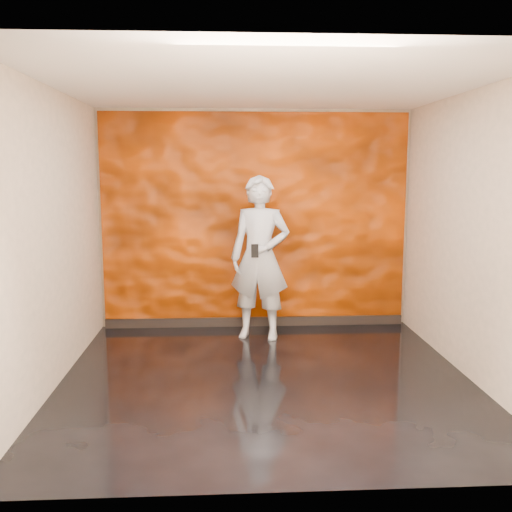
# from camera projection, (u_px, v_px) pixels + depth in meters

# --- Properties ---
(room) EXTENTS (4.02, 4.02, 2.81)m
(room) POSITION_uv_depth(u_px,v_px,m) (266.00, 238.00, 5.40)
(room) COLOR black
(room) RESTS_ON ground
(feature_wall) EXTENTS (3.90, 0.06, 2.75)m
(feature_wall) POSITION_uv_depth(u_px,v_px,m) (255.00, 221.00, 7.34)
(feature_wall) COLOR #DD4700
(feature_wall) RESTS_ON ground
(baseboard) EXTENTS (3.90, 0.04, 0.12)m
(baseboard) POSITION_uv_depth(u_px,v_px,m) (255.00, 322.00, 7.49)
(baseboard) COLOR black
(baseboard) RESTS_ON ground
(man) EXTENTS (0.82, 0.65, 1.97)m
(man) POSITION_uv_depth(u_px,v_px,m) (260.00, 258.00, 6.86)
(man) COLOR #969BA4
(man) RESTS_ON ground
(phone) EXTENTS (0.09, 0.02, 0.16)m
(phone) POSITION_uv_depth(u_px,v_px,m) (255.00, 251.00, 6.58)
(phone) COLOR black
(phone) RESTS_ON man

